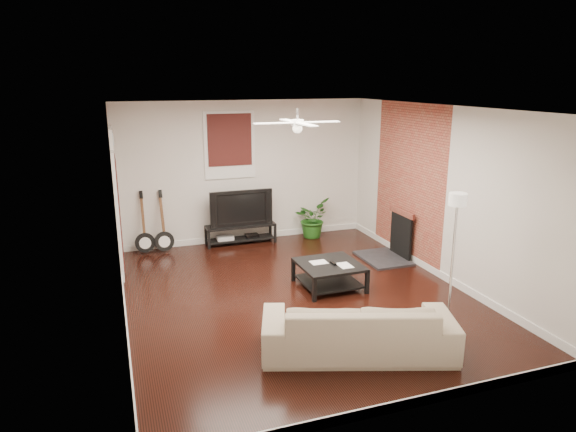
% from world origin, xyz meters
% --- Properties ---
extents(room, '(5.01, 6.01, 2.81)m').
position_xyz_m(room, '(0.00, 0.00, 1.40)').
color(room, black).
rests_on(room, ground).
extents(brick_accent, '(0.02, 2.20, 2.80)m').
position_xyz_m(brick_accent, '(2.49, 1.00, 1.40)').
color(brick_accent, '#A24334').
rests_on(brick_accent, floor).
extents(fireplace, '(0.80, 1.10, 0.92)m').
position_xyz_m(fireplace, '(2.20, 1.00, 0.46)').
color(fireplace, black).
rests_on(fireplace, floor).
extents(window_back, '(1.00, 0.06, 1.30)m').
position_xyz_m(window_back, '(-0.30, 2.97, 1.95)').
color(window_back, '#36110E').
rests_on(window_back, wall_back).
extents(door_left, '(0.08, 1.00, 2.50)m').
position_xyz_m(door_left, '(-2.46, 1.90, 1.25)').
color(door_left, white).
rests_on(door_left, wall_left).
extents(tv_stand, '(1.39, 0.37, 0.39)m').
position_xyz_m(tv_stand, '(-0.17, 2.78, 0.19)').
color(tv_stand, black).
rests_on(tv_stand, floor).
extents(tv, '(1.24, 0.16, 0.72)m').
position_xyz_m(tv, '(-0.17, 2.80, 0.75)').
color(tv, black).
rests_on(tv, tv_stand).
extents(coffee_table, '(0.95, 0.95, 0.39)m').
position_xyz_m(coffee_table, '(0.60, 0.14, 0.20)').
color(coffee_table, black).
rests_on(coffee_table, floor).
extents(sofa, '(2.43, 1.57, 0.66)m').
position_xyz_m(sofa, '(0.11, -1.82, 0.33)').
color(sofa, tan).
rests_on(sofa, floor).
extents(floor_lamp, '(0.39, 0.39, 1.85)m').
position_xyz_m(floor_lamp, '(1.46, -1.72, 0.93)').
color(floor_lamp, white).
rests_on(floor_lamp, floor).
extents(potted_plant, '(0.95, 0.96, 0.80)m').
position_xyz_m(potted_plant, '(1.33, 2.73, 0.40)').
color(potted_plant, '#215C1A').
rests_on(potted_plant, floor).
extents(guitar_left, '(0.37, 0.26, 1.20)m').
position_xyz_m(guitar_left, '(-2.02, 2.75, 0.60)').
color(guitar_left, black).
rests_on(guitar_left, floor).
extents(guitar_right, '(0.40, 0.30, 1.20)m').
position_xyz_m(guitar_right, '(-1.67, 2.72, 0.60)').
color(guitar_right, black).
rests_on(guitar_right, floor).
extents(ceiling_fan, '(1.24, 1.24, 0.32)m').
position_xyz_m(ceiling_fan, '(0.00, 0.00, 2.60)').
color(ceiling_fan, white).
rests_on(ceiling_fan, ceiling).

